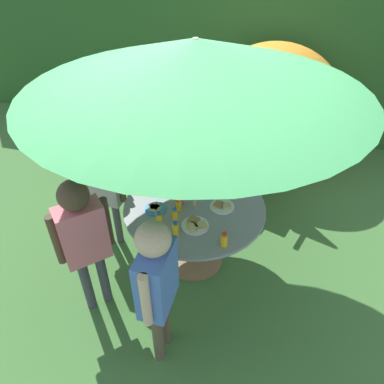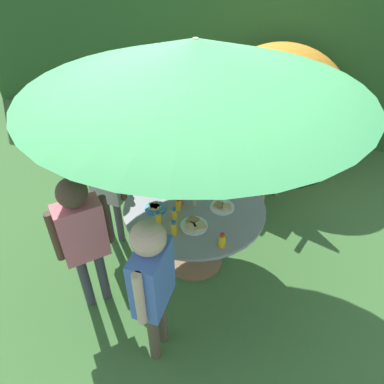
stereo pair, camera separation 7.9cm
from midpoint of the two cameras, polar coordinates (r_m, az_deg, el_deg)
ground_plane at (r=3.53m, az=-0.29°, el=-10.85°), size 10.00×10.00×0.02m
hedge_backdrop at (r=5.61m, az=8.47°, el=19.80°), size 9.00×0.70×1.90m
garden_table at (r=3.14m, az=-0.32°, el=-4.33°), size 1.21×1.21×0.68m
patio_umbrella at (r=2.46m, az=-0.43°, el=19.58°), size 2.38×2.38×2.04m
wooden_chair at (r=4.05m, az=10.04°, el=6.21°), size 0.57×0.56×1.03m
dome_tent at (r=4.87m, az=12.34°, el=13.75°), size 2.06×2.06×1.47m
potted_plant at (r=4.70m, az=-16.02°, el=7.45°), size 0.48×0.48×0.66m
child_in_yellow_shirt at (r=3.79m, az=-4.25°, el=8.18°), size 0.31×0.37×1.22m
child_in_grey_shirt at (r=3.34m, az=-14.42°, el=1.54°), size 0.39×0.19×1.14m
child_in_pink_shirt at (r=2.73m, az=-17.83°, el=-6.33°), size 0.36×0.36×1.28m
child_in_blue_shirt at (r=2.33m, az=-6.66°, el=-13.66°), size 0.22×0.44×1.28m
snack_bowl at (r=3.21m, az=-1.55°, el=1.06°), size 0.15×0.15×0.08m
plate_far_left at (r=3.03m, az=4.12°, el=-2.25°), size 0.21×0.21×0.03m
plate_back_edge at (r=3.02m, az=-6.66°, el=-2.58°), size 0.18×0.18×0.03m
plate_mid_right at (r=3.26m, az=4.33°, el=1.04°), size 0.21×0.21×0.03m
plate_center_back at (r=2.84m, az=-0.24°, el=-5.29°), size 0.22×0.22×0.03m
juice_bottle_near_left at (r=2.88m, az=-3.53°, el=-3.60°), size 0.05×0.05×0.11m
juice_bottle_near_right at (r=3.40m, az=-3.58°, el=3.57°), size 0.06×0.06×0.11m
juice_bottle_far_right at (r=2.98m, az=-2.92°, el=-2.06°), size 0.05×0.05×0.11m
juice_bottle_center_front at (r=2.84m, az=-6.06°, el=-4.34°), size 0.05×0.05×0.13m
juice_bottle_mid_left at (r=2.75m, az=-3.51°, el=-5.88°), size 0.05×0.05×0.13m
juice_bottle_front_edge at (r=2.67m, az=4.30°, el=-7.61°), size 0.05×0.05×0.12m
cup_near at (r=3.05m, az=-2.70°, el=-1.24°), size 0.07×0.07×0.07m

